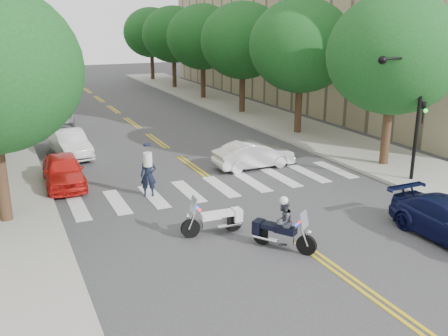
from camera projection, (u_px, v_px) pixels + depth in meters
ground at (301, 244)px, 16.52m from camera, size 140.00×140.00×0.00m
sidewalk_right at (250, 112)px, 39.44m from camera, size 5.00×60.00×0.15m
tree_r_0 at (394, 54)px, 23.65m from camera, size 6.40×6.40×8.45m
tree_r_1 at (301, 46)px, 30.61m from camera, size 6.40×6.40×8.45m
tree_r_2 at (243, 41)px, 37.58m from camera, size 6.40×6.40×8.45m
tree_r_3 at (203, 37)px, 44.54m from camera, size 6.40×6.40×8.45m
tree_r_4 at (173, 35)px, 51.51m from camera, size 6.40×6.40×8.45m
tree_r_5 at (151, 33)px, 58.47m from camera, size 6.40×6.40×8.45m
traffic_signal_pole at (412, 102)px, 21.57m from camera, size 2.82×0.42×6.00m
motorcycle_police at (281, 225)px, 16.02m from camera, size 1.46×1.97×1.81m
motorcycle_parked at (217, 220)px, 17.25m from camera, size 2.24×0.56×1.44m
officer_standing at (148, 175)px, 20.78m from camera, size 0.77×0.63×1.82m
convertible at (254, 155)px, 24.81m from camera, size 4.07×1.43×1.34m
parked_car_a at (63, 171)px, 22.08m from camera, size 1.86×4.26×1.43m
parked_car_b at (70, 144)px, 26.83m from camera, size 1.91×4.43×1.42m
parked_car_c at (53, 116)px, 34.72m from camera, size 2.61×5.02×1.35m
parked_car_d at (35, 115)px, 35.15m from camera, size 2.29×4.69×1.31m
parked_car_e at (42, 100)px, 41.64m from camera, size 1.73×3.79×1.26m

